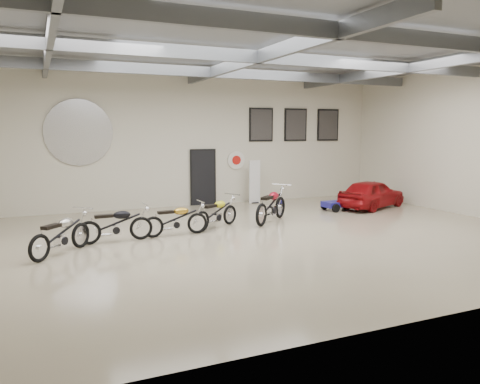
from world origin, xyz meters
name	(u,v)px	position (x,y,z in m)	size (l,w,h in m)	color
floor	(258,238)	(0.00, 0.00, 0.00)	(16.00, 12.00, 0.01)	tan
ceiling	(259,47)	(0.00, 0.00, 5.00)	(16.00, 12.00, 0.01)	slate
back_wall	(190,140)	(0.00, 6.00, 2.50)	(16.00, 0.02, 5.00)	beige
right_wall	(476,142)	(8.00, 0.00, 2.50)	(0.02, 12.00, 5.00)	beige
ceiling_beams	(259,57)	(0.00, 0.00, 4.75)	(15.80, 11.80, 0.32)	slate
door	(203,178)	(0.50, 5.95, 1.05)	(0.92, 0.08, 2.10)	black
logo_plaque	(79,133)	(-4.00, 5.95, 2.80)	(2.30, 0.06, 1.16)	silver
poster_left	(261,125)	(3.00, 5.96, 3.10)	(1.05, 0.08, 1.35)	black
poster_mid	(296,125)	(4.60, 5.96, 3.10)	(1.05, 0.08, 1.35)	black
poster_right	(328,125)	(6.20, 5.96, 3.10)	(1.05, 0.08, 1.35)	black
oil_sign	(236,160)	(1.90, 5.95, 1.70)	(0.72, 0.10, 0.72)	white
banner_stand	(255,181)	(2.50, 5.50, 0.88)	(0.48, 0.19, 1.76)	white
motorcycle_silver	(61,233)	(-4.95, 0.27, 0.51)	(1.94, 0.60, 1.01)	silver
motorcycle_black	(115,223)	(-3.60, 1.01, 0.49)	(1.90, 0.59, 0.99)	silver
motorcycle_gold	(176,219)	(-1.96, 1.13, 0.47)	(1.81, 0.56, 0.94)	silver
motorcycle_yellow	(216,212)	(-0.57, 1.64, 0.48)	(1.85, 0.57, 0.96)	silver
motorcycle_red	(271,204)	(1.33, 1.79, 0.57)	(2.19, 0.68, 1.14)	silver
go_kart	(344,201)	(4.83, 2.77, 0.31)	(1.71, 0.77, 0.62)	navy
vintage_car	(372,194)	(6.00, 2.68, 0.53)	(3.13, 1.26, 1.07)	maroon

